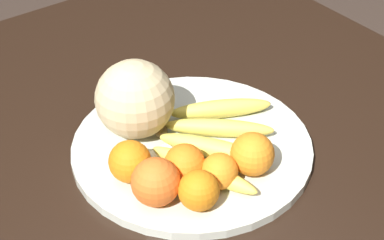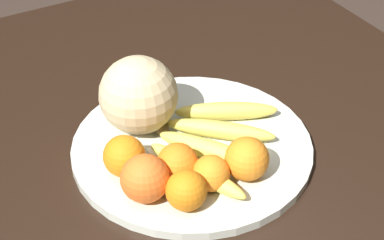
% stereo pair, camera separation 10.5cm
% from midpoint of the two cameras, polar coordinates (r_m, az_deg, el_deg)
% --- Properties ---
extents(kitchen_table, '(1.38, 1.18, 0.75)m').
position_cam_midpoint_polar(kitchen_table, '(1.09, 3.35, -8.82)').
color(kitchen_table, black).
rests_on(kitchen_table, ground_plane).
extents(fruit_bowl, '(0.41, 0.41, 0.02)m').
position_cam_midpoint_polar(fruit_bowl, '(1.08, 2.77, -2.51)').
color(fruit_bowl, beige).
rests_on(fruit_bowl, kitchen_table).
extents(melon, '(0.13, 0.13, 0.13)m').
position_cam_midpoint_polar(melon, '(1.07, -2.02, 2.14)').
color(melon, '#C6B284').
rests_on(melon, fruit_bowl).
extents(banana_bunch, '(0.26, 0.26, 0.03)m').
position_cam_midpoint_polar(banana_bunch, '(1.06, 4.69, -1.82)').
color(banana_bunch, '#473819').
rests_on(banana_bunch, fruit_bowl).
extents(orange_front_left, '(0.07, 0.07, 0.07)m').
position_cam_midpoint_polar(orange_front_left, '(1.00, 7.90, -3.56)').
color(orange_front_left, orange).
rests_on(orange_front_left, fruit_bowl).
extents(orange_front_right, '(0.06, 0.06, 0.06)m').
position_cam_midpoint_polar(orange_front_right, '(0.99, 1.74, -3.97)').
color(orange_front_right, orange).
rests_on(orange_front_right, fruit_bowl).
extents(orange_mid_center, '(0.06, 0.06, 0.06)m').
position_cam_midpoint_polar(orange_mid_center, '(0.95, 2.67, -6.42)').
color(orange_mid_center, orange).
rests_on(orange_mid_center, fruit_bowl).
extents(orange_back_left, '(0.07, 0.07, 0.07)m').
position_cam_midpoint_polar(orange_back_left, '(1.00, -3.08, -3.35)').
color(orange_back_left, orange).
rests_on(orange_back_left, fruit_bowl).
extents(orange_back_right, '(0.07, 0.07, 0.07)m').
position_cam_midpoint_polar(orange_back_right, '(0.96, -1.09, -5.35)').
color(orange_back_right, orange).
rests_on(orange_back_right, fruit_bowl).
extents(orange_top_small, '(0.06, 0.06, 0.06)m').
position_cam_midpoint_polar(orange_top_small, '(0.98, 5.00, -4.77)').
color(orange_top_small, orange).
rests_on(orange_top_small, fruit_bowl).
extents(produce_tag, '(0.10, 0.05, 0.00)m').
position_cam_midpoint_polar(produce_tag, '(1.04, 1.12, -3.80)').
color(produce_tag, white).
rests_on(produce_tag, fruit_bowl).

